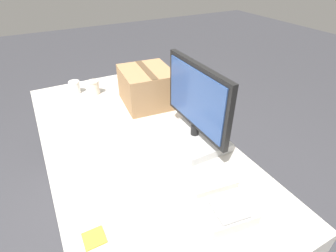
{
  "coord_description": "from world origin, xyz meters",
  "views": [
    {
      "loc": [
        1.11,
        -0.37,
        1.61
      ],
      "look_at": [
        0.18,
        0.12,
        0.9
      ],
      "focal_mm": 28.0,
      "sensor_mm": 36.0,
      "label": 1
    }
  ],
  "objects_px": {
    "desk_phone": "(223,205)",
    "paper_cup_left": "(75,87)",
    "cardboard_box": "(147,87)",
    "monitor": "(196,115)",
    "spoon": "(63,116)",
    "sticky_note_pad": "(94,238)",
    "keyboard": "(139,159)",
    "paper_cup_right": "(94,87)"
  },
  "relations": [
    {
      "from": "desk_phone",
      "to": "paper_cup_left",
      "type": "relative_size",
      "value": 2.54
    },
    {
      "from": "paper_cup_left",
      "to": "cardboard_box",
      "type": "distance_m",
      "value": 0.55
    },
    {
      "from": "monitor",
      "to": "spoon",
      "type": "height_order",
      "value": "monitor"
    },
    {
      "from": "spoon",
      "to": "monitor",
      "type": "bearing_deg",
      "value": -4.71
    },
    {
      "from": "monitor",
      "to": "sticky_note_pad",
      "type": "xyz_separation_m",
      "value": [
        0.32,
        -0.63,
        -0.16
      ]
    },
    {
      "from": "monitor",
      "to": "sticky_note_pad",
      "type": "height_order",
      "value": "monitor"
    },
    {
      "from": "keyboard",
      "to": "desk_phone",
      "type": "distance_m",
      "value": 0.46
    },
    {
      "from": "keyboard",
      "to": "paper_cup_left",
      "type": "distance_m",
      "value": 0.91
    },
    {
      "from": "keyboard",
      "to": "spoon",
      "type": "bearing_deg",
      "value": -160.92
    },
    {
      "from": "spoon",
      "to": "keyboard",
      "type": "bearing_deg",
      "value": -26.19
    },
    {
      "from": "keyboard",
      "to": "cardboard_box",
      "type": "bearing_deg",
      "value": 147.84
    },
    {
      "from": "paper_cup_left",
      "to": "sticky_note_pad",
      "type": "bearing_deg",
      "value": -8.82
    },
    {
      "from": "monitor",
      "to": "paper_cup_left",
      "type": "distance_m",
      "value": 1.0
    },
    {
      "from": "keyboard",
      "to": "desk_phone",
      "type": "bearing_deg",
      "value": 18.68
    },
    {
      "from": "keyboard",
      "to": "paper_cup_right",
      "type": "xyz_separation_m",
      "value": [
        -0.82,
        0.0,
        0.04
      ]
    },
    {
      "from": "monitor",
      "to": "paper_cup_right",
      "type": "height_order",
      "value": "monitor"
    },
    {
      "from": "paper_cup_left",
      "to": "cardboard_box",
      "type": "bearing_deg",
      "value": 46.69
    },
    {
      "from": "monitor",
      "to": "keyboard",
      "type": "relative_size",
      "value": 1.07
    },
    {
      "from": "keyboard",
      "to": "cardboard_box",
      "type": "xyz_separation_m",
      "value": [
        -0.52,
        0.28,
        0.1
      ]
    },
    {
      "from": "keyboard",
      "to": "sticky_note_pad",
      "type": "distance_m",
      "value": 0.44
    },
    {
      "from": "cardboard_box",
      "to": "keyboard",
      "type": "bearing_deg",
      "value": -28.41
    },
    {
      "from": "paper_cup_left",
      "to": "spoon",
      "type": "xyz_separation_m",
      "value": [
        0.29,
        -0.14,
        -0.04
      ]
    },
    {
      "from": "desk_phone",
      "to": "paper_cup_right",
      "type": "relative_size",
      "value": 2.28
    },
    {
      "from": "desk_phone",
      "to": "sticky_note_pad",
      "type": "relative_size",
      "value": 2.98
    },
    {
      "from": "monitor",
      "to": "sticky_note_pad",
      "type": "relative_size",
      "value": 6.59
    },
    {
      "from": "desk_phone",
      "to": "spoon",
      "type": "bearing_deg",
      "value": -149.02
    },
    {
      "from": "paper_cup_right",
      "to": "cardboard_box",
      "type": "height_order",
      "value": "cardboard_box"
    },
    {
      "from": "spoon",
      "to": "sticky_note_pad",
      "type": "height_order",
      "value": "sticky_note_pad"
    },
    {
      "from": "keyboard",
      "to": "spoon",
      "type": "height_order",
      "value": "keyboard"
    },
    {
      "from": "desk_phone",
      "to": "spoon",
      "type": "relative_size",
      "value": 1.64
    },
    {
      "from": "monitor",
      "to": "sticky_note_pad",
      "type": "bearing_deg",
      "value": -62.79
    },
    {
      "from": "keyboard",
      "to": "desk_phone",
      "type": "relative_size",
      "value": 2.07
    },
    {
      "from": "paper_cup_right",
      "to": "sticky_note_pad",
      "type": "relative_size",
      "value": 1.31
    },
    {
      "from": "paper_cup_right",
      "to": "spoon",
      "type": "height_order",
      "value": "paper_cup_right"
    },
    {
      "from": "keyboard",
      "to": "paper_cup_right",
      "type": "relative_size",
      "value": 4.73
    },
    {
      "from": "monitor",
      "to": "keyboard",
      "type": "bearing_deg",
      "value": -87.7
    },
    {
      "from": "paper_cup_left",
      "to": "spoon",
      "type": "distance_m",
      "value": 0.32
    },
    {
      "from": "spoon",
      "to": "cardboard_box",
      "type": "bearing_deg",
      "value": 31.65
    },
    {
      "from": "spoon",
      "to": "desk_phone",
      "type": "bearing_deg",
      "value": -26.36
    },
    {
      "from": "keyboard",
      "to": "paper_cup_left",
      "type": "xyz_separation_m",
      "value": [
        -0.9,
        -0.12,
        0.03
      ]
    },
    {
      "from": "desk_phone",
      "to": "sticky_note_pad",
      "type": "height_order",
      "value": "desk_phone"
    },
    {
      "from": "sticky_note_pad",
      "to": "cardboard_box",
      "type": "bearing_deg",
      "value": 144.91
    }
  ]
}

